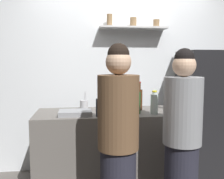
# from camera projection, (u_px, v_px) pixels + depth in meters

# --- Properties ---
(back_wall_assembly) EXTENTS (4.80, 0.32, 2.60)m
(back_wall_assembly) POSITION_uv_depth(u_px,v_px,m) (120.00, 75.00, 3.53)
(back_wall_assembly) COLOR white
(back_wall_assembly) RESTS_ON ground
(refrigerator) EXTENTS (0.65, 0.60, 1.62)m
(refrigerator) POSITION_uv_depth(u_px,v_px,m) (205.00, 113.00, 3.33)
(refrigerator) COLOR black
(refrigerator) RESTS_ON ground
(counter) EXTENTS (1.69, 0.66, 0.93)m
(counter) POSITION_uv_depth(u_px,v_px,m) (112.00, 152.00, 2.87)
(counter) COLOR #66605B
(counter) RESTS_ON ground
(baking_pan) EXTENTS (0.34, 0.24, 0.05)m
(baking_pan) POSITION_uv_depth(u_px,v_px,m) (75.00, 113.00, 2.63)
(baking_pan) COLOR gray
(baking_pan) RESTS_ON counter
(utensil_holder) EXTENTS (0.09, 0.09, 0.22)m
(utensil_holder) POSITION_uv_depth(u_px,v_px,m) (84.00, 105.00, 2.94)
(utensil_holder) COLOR #B2B2B7
(utensil_holder) RESTS_ON counter
(wine_bottle_dark_glass) EXTENTS (0.06, 0.06, 0.30)m
(wine_bottle_dark_glass) POSITION_uv_depth(u_px,v_px,m) (99.00, 106.00, 2.55)
(wine_bottle_dark_glass) COLOR black
(wine_bottle_dark_glass) RESTS_ON counter
(wine_bottle_green_glass) EXTENTS (0.07, 0.07, 0.33)m
(wine_bottle_green_glass) POSITION_uv_depth(u_px,v_px,m) (137.00, 102.00, 2.70)
(wine_bottle_green_glass) COLOR #19471E
(wine_bottle_green_glass) RESTS_ON counter
(wine_bottle_amber_glass) EXTENTS (0.07, 0.07, 0.33)m
(wine_bottle_amber_glass) POSITION_uv_depth(u_px,v_px,m) (139.00, 99.00, 2.92)
(wine_bottle_amber_glass) COLOR #472814
(wine_bottle_amber_glass) RESTS_ON counter
(wine_bottle_pale_glass) EXTENTS (0.07, 0.07, 0.32)m
(wine_bottle_pale_glass) POSITION_uv_depth(u_px,v_px,m) (172.00, 99.00, 2.92)
(wine_bottle_pale_glass) COLOR #B2BFB2
(wine_bottle_pale_glass) RESTS_ON counter
(water_bottle_plastic) EXTENTS (0.08, 0.08, 0.25)m
(water_bottle_plastic) POSITION_uv_depth(u_px,v_px,m) (154.00, 104.00, 2.67)
(water_bottle_plastic) COLOR silver
(water_bottle_plastic) RESTS_ON counter
(person_brown_jacket) EXTENTS (0.34, 0.34, 1.63)m
(person_brown_jacket) POSITION_uv_depth(u_px,v_px,m) (118.00, 144.00, 2.08)
(person_brown_jacket) COLOR #262633
(person_brown_jacket) RESTS_ON ground
(person_grey_hoodie) EXTENTS (0.34, 0.34, 1.60)m
(person_grey_hoodie) POSITION_uv_depth(u_px,v_px,m) (182.00, 140.00, 2.25)
(person_grey_hoodie) COLOR #262633
(person_grey_hoodie) RESTS_ON ground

